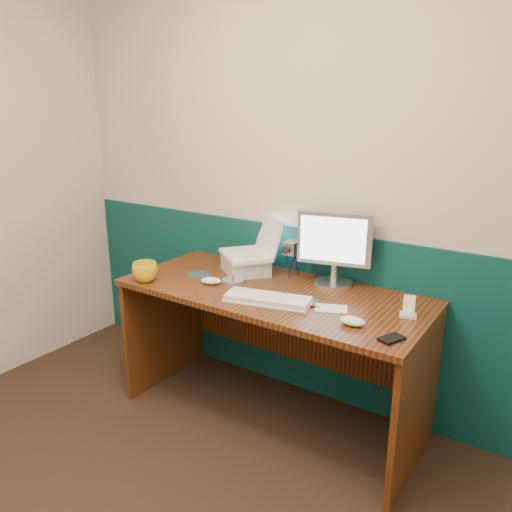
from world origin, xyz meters
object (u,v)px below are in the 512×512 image
Objects in this scene: laptop at (245,235)px; monitor at (335,250)px; keyboard at (268,299)px; mug at (145,272)px; camcorder at (292,259)px; desk at (272,355)px.

laptop is 0.79× the size of monitor.
monitor is at bearing 54.67° from keyboard.
monitor is 0.93× the size of keyboard.
camcorder reaches higher than mug.
laptop is 0.74× the size of keyboard.
mug is (-0.64, -0.27, 0.43)m from desk.
laptop is 1.56× the size of camcorder.
desk is 0.67m from laptop.
monitor is (0.23, 0.25, 0.57)m from desk.
desk is 11.87× the size of mug.
camcorder is at bearing 166.84° from monitor.
desk is at bearing -86.64° from camcorder.
monitor reaches higher than laptop.
monitor is at bearing 47.53° from desk.
laptop is 0.51m from keyboard.
desk is at bearing 100.82° from keyboard.
mug is 0.69× the size of camcorder.
keyboard is 2.12× the size of camcorder.
desk is 0.53m from camcorder.
keyboard is at bearing -125.33° from monitor.
desk is 5.25× the size of laptop.
keyboard is at bearing -65.66° from desk.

